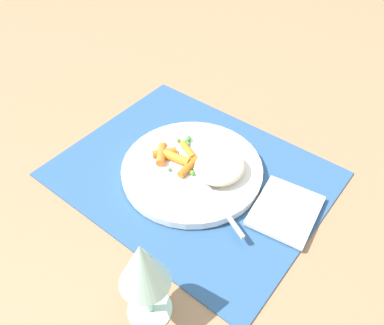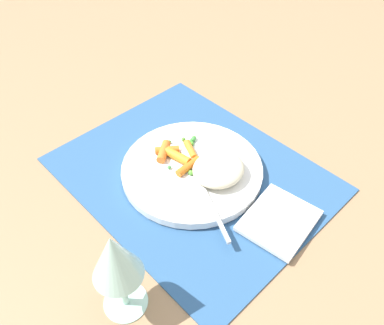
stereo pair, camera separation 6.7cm
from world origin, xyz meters
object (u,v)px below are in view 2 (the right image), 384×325
object	(u,v)px
fork	(200,182)
napkin	(279,220)
rice_mound	(219,169)
plate	(192,169)
carrot_portion	(176,155)
wine_glass	(115,260)

from	to	relation	value
fork	napkin	world-z (taller)	fork
rice_mound	napkin	xyz separation A→B (m)	(-0.13, -0.01, -0.03)
plate	fork	size ratio (longest dim) A/B	1.28
rice_mound	fork	distance (m)	0.04
plate	rice_mound	xyz separation A→B (m)	(-0.05, -0.02, 0.02)
carrot_portion	wine_glass	xyz separation A→B (m)	(-0.15, 0.23, 0.08)
carrot_portion	fork	size ratio (longest dim) A/B	0.42
napkin	plate	bearing A→B (deg)	7.73
plate	fork	bearing A→B (deg)	154.96
rice_mound	wine_glass	size ratio (longest dim) A/B	0.60
plate	carrot_portion	world-z (taller)	carrot_portion
fork	napkin	bearing A→B (deg)	-162.92
plate	wine_glass	bearing A→B (deg)	115.52
rice_mound	carrot_portion	world-z (taller)	rice_mound
wine_glass	rice_mound	bearing A→B (deg)	-75.62
rice_mound	fork	xyz separation A→B (m)	(0.01, 0.04, -0.01)
plate	fork	world-z (taller)	fork
carrot_portion	napkin	world-z (taller)	carrot_portion
carrot_portion	fork	distance (m)	0.08
fork	napkin	distance (m)	0.14
carrot_portion	rice_mound	bearing A→B (deg)	-164.39
fork	carrot_portion	bearing A→B (deg)	-9.75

